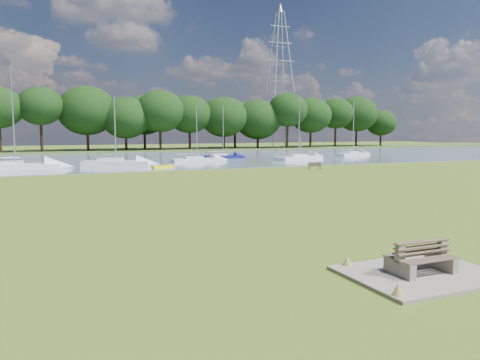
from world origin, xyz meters
name	(u,v)px	position (x,y,z in m)	size (l,w,h in m)	color
ground	(233,204)	(0.00, 0.00, 0.00)	(220.00, 220.00, 0.00)	olive
river	(118,160)	(0.00, 42.00, 0.00)	(220.00, 40.00, 0.10)	slate
far_bank	(94,151)	(0.00, 72.00, 0.00)	(220.00, 20.00, 0.40)	#4C6626
concrete_pad	(421,274)	(0.00, -14.00, 0.05)	(4.20, 3.20, 0.10)	gray
bench_pair	(421,259)	(0.00, -14.00, 0.50)	(1.86, 1.11, 0.99)	gray
riverbank_bench	(315,166)	(16.27, 17.43, 0.41)	(1.37, 0.89, 0.81)	brown
kayak	(163,167)	(2.30, 25.53, 0.18)	(2.68, 0.62, 0.27)	#EEE809
pylon	(280,58)	(39.98, 70.00, 19.91)	(7.19, 5.04, 31.66)	#A7A8AB
tree_line	(102,113)	(1.21, 68.00, 7.24)	(146.36, 10.04, 12.15)	black
sailboat_0	(14,165)	(-12.31, 29.23, 0.57)	(8.49, 2.52, 10.63)	silver
sailboat_1	(115,161)	(-2.03, 30.42, 0.56)	(7.70, 4.66, 7.83)	silver
sailboat_2	(223,156)	(14.21, 38.48, 0.47)	(5.49, 1.72, 7.37)	navy
sailboat_4	(298,156)	(22.84, 31.99, 0.49)	(8.12, 4.50, 8.33)	silver
sailboat_6	(352,153)	(35.45, 36.84, 0.48)	(6.82, 3.59, 8.37)	silver
sailboat_7	(196,159)	(8.54, 33.21, 0.46)	(6.70, 2.23, 7.32)	silver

